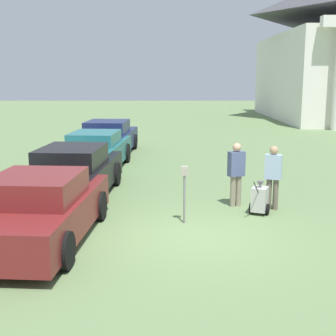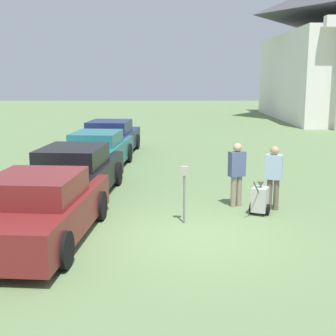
{
  "view_description": "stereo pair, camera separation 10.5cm",
  "coord_description": "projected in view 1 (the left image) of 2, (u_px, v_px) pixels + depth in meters",
  "views": [
    {
      "loc": [
        -0.53,
        -9.57,
        3.36
      ],
      "look_at": [
        -0.54,
        2.05,
        1.1
      ],
      "focal_mm": 50.0,
      "sensor_mm": 36.0,
      "label": 1
    },
    {
      "loc": [
        -0.43,
        -9.57,
        3.36
      ],
      "look_at": [
        -0.54,
        2.05,
        1.1
      ],
      "focal_mm": 50.0,
      "sensor_mm": 36.0,
      "label": 2
    }
  ],
  "objects": [
    {
      "name": "person_supervisor",
      "position": [
        273.0,
        174.0,
        11.93
      ],
      "size": [
        0.47,
        0.35,
        1.66
      ],
      "rotation": [
        0.0,
        0.0,
        2.8
      ],
      "color": "#665B4C",
      "rests_on": "ground_plane"
    },
    {
      "name": "parked_car_teal",
      "position": [
        96.0,
        151.0,
        17.18
      ],
      "size": [
        2.22,
        5.19,
        1.42
      ],
      "rotation": [
        0.0,
        0.0,
        -0.07
      ],
      "color": "#23666B",
      "rests_on": "ground_plane"
    },
    {
      "name": "parked_car_maroon",
      "position": [
        41.0,
        209.0,
        9.66
      ],
      "size": [
        2.3,
        4.86,
        1.44
      ],
      "rotation": [
        0.0,
        0.0,
        -0.07
      ],
      "color": "maroon",
      "rests_on": "ground_plane"
    },
    {
      "name": "parked_car_black",
      "position": [
        74.0,
        174.0,
        13.15
      ],
      "size": [
        2.26,
        5.27,
        1.48
      ],
      "rotation": [
        0.0,
        0.0,
        -0.07
      ],
      "color": "black",
      "rests_on": "ground_plane"
    },
    {
      "name": "parked_car_navy",
      "position": [
        109.0,
        139.0,
        20.66
      ],
      "size": [
        2.34,
        5.24,
        1.5
      ],
      "rotation": [
        0.0,
        0.0,
        -0.07
      ],
      "color": "#19234C",
      "rests_on": "ground_plane"
    },
    {
      "name": "parking_meter",
      "position": [
        185.0,
        184.0,
        10.79
      ],
      "size": [
        0.18,
        0.09,
        1.36
      ],
      "color": "slate",
      "rests_on": "ground_plane"
    },
    {
      "name": "equipment_cart",
      "position": [
        260.0,
        199.0,
        11.61
      ],
      "size": [
        0.58,
        0.98,
        1.0
      ],
      "rotation": [
        0.0,
        0.0,
        -0.4
      ],
      "color": "#B2B2AD",
      "rests_on": "ground_plane"
    },
    {
      "name": "ground_plane",
      "position": [
        193.0,
        236.0,
        10.04
      ],
      "size": [
        120.0,
        120.0,
        0.0
      ],
      "primitive_type": "plane",
      "color": "#607A4C"
    },
    {
      "name": "person_worker",
      "position": [
        237.0,
        171.0,
        12.22
      ],
      "size": [
        0.47,
        0.36,
        1.69
      ],
      "rotation": [
        0.0,
        0.0,
        3.52
      ],
      "color": "gray",
      "rests_on": "ground_plane"
    }
  ]
}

